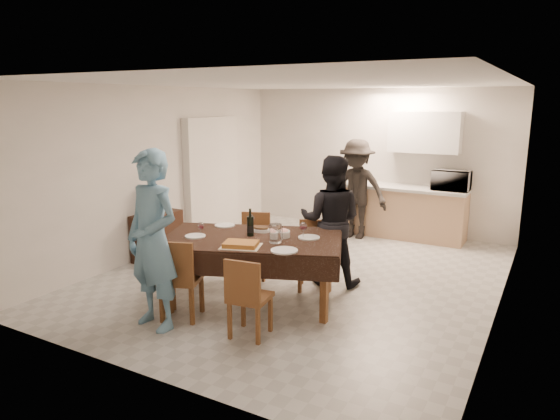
{
  "coord_description": "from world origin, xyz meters",
  "views": [
    {
      "loc": [
        2.94,
        -5.9,
        2.37
      ],
      "look_at": [
        -0.19,
        -0.3,
        0.97
      ],
      "focal_mm": 32.0,
      "sensor_mm": 36.0,
      "label": 1
    }
  ],
  "objects_px": {
    "dining_table": "(252,240)",
    "person_near": "(153,240)",
    "console": "(157,236)",
    "water_pitcher": "(276,233)",
    "wine_bottle": "(250,222)",
    "person_far": "(331,221)",
    "savoury_tart": "(241,244)",
    "person_kitchen": "(356,189)",
    "water_jug": "(155,200)",
    "microwave": "(451,180)"
  },
  "relations": [
    {
      "from": "wine_bottle",
      "to": "person_kitchen",
      "type": "height_order",
      "value": "person_kitchen"
    },
    {
      "from": "console",
      "to": "person_near",
      "type": "distance_m",
      "value": 2.48
    },
    {
      "from": "savoury_tart",
      "to": "person_far",
      "type": "bearing_deg",
      "value": 72.53
    },
    {
      "from": "savoury_tart",
      "to": "microwave",
      "type": "bearing_deg",
      "value": 71.2
    },
    {
      "from": "microwave",
      "to": "person_far",
      "type": "relative_size",
      "value": 0.35
    },
    {
      "from": "wine_bottle",
      "to": "water_pitcher",
      "type": "bearing_deg",
      "value": -14.04
    },
    {
      "from": "person_far",
      "to": "microwave",
      "type": "bearing_deg",
      "value": -123.47
    },
    {
      "from": "wine_bottle",
      "to": "console",
      "type": "bearing_deg",
      "value": 162.28
    },
    {
      "from": "console",
      "to": "wine_bottle",
      "type": "height_order",
      "value": "wine_bottle"
    },
    {
      "from": "water_pitcher",
      "to": "water_jug",
      "type": "bearing_deg",
      "value": 162.86
    },
    {
      "from": "water_jug",
      "to": "microwave",
      "type": "xyz_separation_m",
      "value": [
        3.7,
        3.09,
        0.17
      ]
    },
    {
      "from": "console",
      "to": "savoury_tart",
      "type": "xyz_separation_m",
      "value": [
        2.27,
        -1.11,
        0.47
      ]
    },
    {
      "from": "microwave",
      "to": "person_far",
      "type": "bearing_deg",
      "value": 70.53
    },
    {
      "from": "wine_bottle",
      "to": "person_kitchen",
      "type": "bearing_deg",
      "value": 88.75
    },
    {
      "from": "wine_bottle",
      "to": "person_near",
      "type": "relative_size",
      "value": 0.17
    },
    {
      "from": "person_far",
      "to": "person_near",
      "type": "bearing_deg",
      "value": 48.36
    },
    {
      "from": "dining_table",
      "to": "person_far",
      "type": "relative_size",
      "value": 1.39
    },
    {
      "from": "person_near",
      "to": "person_far",
      "type": "bearing_deg",
      "value": 70.58
    },
    {
      "from": "water_pitcher",
      "to": "person_far",
      "type": "xyz_separation_m",
      "value": [
        0.2,
        1.1,
        -0.06
      ]
    },
    {
      "from": "microwave",
      "to": "dining_table",
      "type": "bearing_deg",
      "value": 68.18
    },
    {
      "from": "water_jug",
      "to": "savoury_tart",
      "type": "distance_m",
      "value": 2.53
    },
    {
      "from": "water_jug",
      "to": "wine_bottle",
      "type": "distance_m",
      "value": 2.23
    },
    {
      "from": "water_pitcher",
      "to": "person_kitchen",
      "type": "height_order",
      "value": "person_kitchen"
    },
    {
      "from": "wine_bottle",
      "to": "person_far",
      "type": "distance_m",
      "value": 1.17
    },
    {
      "from": "dining_table",
      "to": "person_kitchen",
      "type": "distance_m",
      "value": 3.37
    },
    {
      "from": "wine_bottle",
      "to": "microwave",
      "type": "xyz_separation_m",
      "value": [
        1.58,
        3.76,
        0.1
      ]
    },
    {
      "from": "console",
      "to": "water_jug",
      "type": "relative_size",
      "value": 2.02
    },
    {
      "from": "dining_table",
      "to": "microwave",
      "type": "distance_m",
      "value": 4.12
    },
    {
      "from": "dining_table",
      "to": "console",
      "type": "bearing_deg",
      "value": 140.23
    },
    {
      "from": "wine_bottle",
      "to": "water_pitcher",
      "type": "xyz_separation_m",
      "value": [
        0.4,
        -0.1,
        -0.06
      ]
    },
    {
      "from": "dining_table",
      "to": "person_far",
      "type": "bearing_deg",
      "value": 41.11
    },
    {
      "from": "savoury_tart",
      "to": "person_kitchen",
      "type": "relative_size",
      "value": 0.25
    },
    {
      "from": "water_pitcher",
      "to": "microwave",
      "type": "height_order",
      "value": "microwave"
    },
    {
      "from": "water_pitcher",
      "to": "person_kitchen",
      "type": "xyz_separation_m",
      "value": [
        -0.33,
        3.41,
        -0.05
      ]
    },
    {
      "from": "water_pitcher",
      "to": "person_far",
      "type": "height_order",
      "value": "person_far"
    },
    {
      "from": "savoury_tart",
      "to": "person_kitchen",
      "type": "bearing_deg",
      "value": 91.18
    },
    {
      "from": "wine_bottle",
      "to": "microwave",
      "type": "bearing_deg",
      "value": 67.26
    },
    {
      "from": "water_jug",
      "to": "person_kitchen",
      "type": "distance_m",
      "value": 3.43
    },
    {
      "from": "water_jug",
      "to": "microwave",
      "type": "distance_m",
      "value": 4.82
    },
    {
      "from": "savoury_tart",
      "to": "person_far",
      "type": "xyz_separation_m",
      "value": [
        0.45,
        1.43,
        0.02
      ]
    },
    {
      "from": "dining_table",
      "to": "person_far",
      "type": "xyz_separation_m",
      "value": [
        0.55,
        1.05,
        0.08
      ]
    },
    {
      "from": "console",
      "to": "water_pitcher",
      "type": "distance_m",
      "value": 2.7
    },
    {
      "from": "dining_table",
      "to": "person_near",
      "type": "xyz_separation_m",
      "value": [
        -0.55,
        -1.05,
        0.18
      ]
    },
    {
      "from": "water_jug",
      "to": "water_pitcher",
      "type": "height_order",
      "value": "water_jug"
    },
    {
      "from": "console",
      "to": "person_kitchen",
      "type": "xyz_separation_m",
      "value": [
        2.2,
        2.64,
        0.51
      ]
    },
    {
      "from": "wine_bottle",
      "to": "water_jug",
      "type": "bearing_deg",
      "value": 162.28
    },
    {
      "from": "savoury_tart",
      "to": "microwave",
      "type": "xyz_separation_m",
      "value": [
        1.43,
        4.19,
        0.24
      ]
    },
    {
      "from": "savoury_tart",
      "to": "microwave",
      "type": "distance_m",
      "value": 4.44
    },
    {
      "from": "dining_table",
      "to": "person_near",
      "type": "height_order",
      "value": "person_near"
    },
    {
      "from": "console",
      "to": "water_jug",
      "type": "height_order",
      "value": "water_jug"
    }
  ]
}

